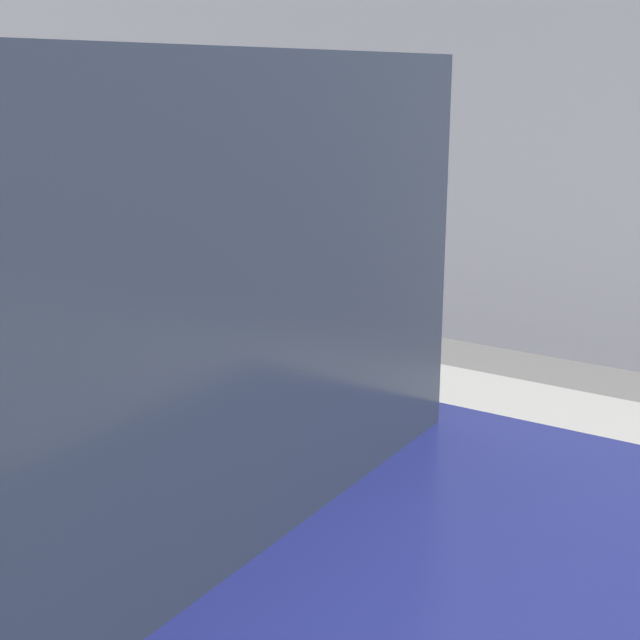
% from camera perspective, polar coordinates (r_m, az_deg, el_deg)
% --- Properties ---
extents(sidewalk, '(24.00, 2.80, 0.13)m').
position_cam_1_polar(sidewalk, '(3.95, 14.86, -12.10)').
color(sidewalk, '#ADAAA3').
rests_on(sidewalk, ground_plane).
extents(parking_meter, '(0.20, 0.14, 1.34)m').
position_cam_1_polar(parking_meter, '(3.01, -0.00, 0.41)').
color(parking_meter, gray).
rests_on(parking_meter, sidewalk).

